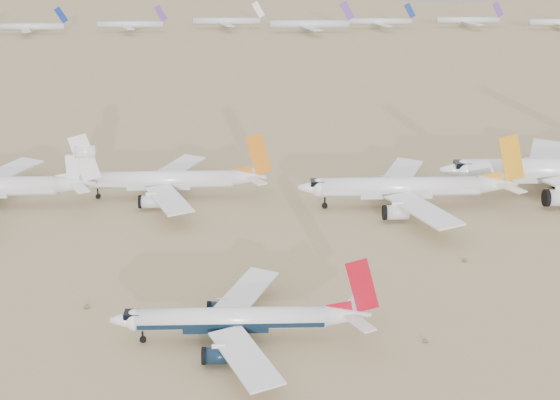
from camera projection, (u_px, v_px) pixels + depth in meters
ground at (268, 350)px, 118.82m from camera, size 7000.00×7000.00×0.00m
main_airliner at (243, 319)px, 120.07m from camera, size 39.20×38.28×13.83m
row2_gold_tail at (409, 187)px, 174.30m from camera, size 47.96×46.91×17.08m
row2_orange_tail at (171, 180)px, 180.33m from camera, size 43.54×42.59×15.53m
distant_storage_row at (298, 23)px, 434.28m from camera, size 563.09×56.05×14.81m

